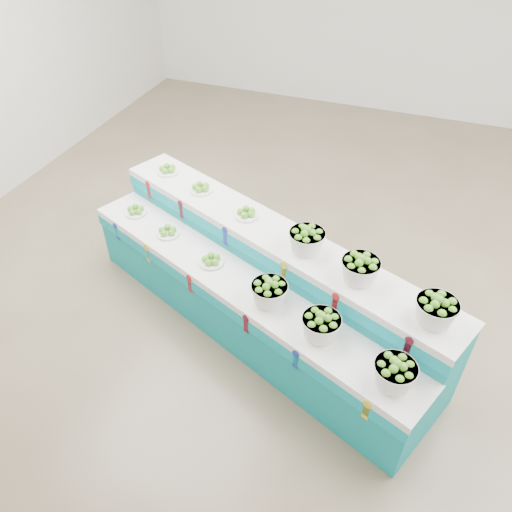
# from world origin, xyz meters

# --- Properties ---
(ground) EXTENTS (10.00, 10.00, 0.00)m
(ground) POSITION_xyz_m (0.00, 0.00, 0.00)
(ground) COLOR brown
(ground) RESTS_ON ground
(display_stand) EXTENTS (3.98, 2.44, 1.02)m
(display_stand) POSITION_xyz_m (-0.88, -0.72, 0.51)
(display_stand) COLOR #0E8D96
(display_stand) RESTS_ON ground
(plate_lower_left) EXTENTS (0.31, 0.31, 0.09)m
(plate_lower_left) POSITION_xyz_m (-2.41, -0.33, 0.77)
(plate_lower_left) COLOR white
(plate_lower_left) RESTS_ON display_stand
(plate_lower_mid) EXTENTS (0.31, 0.31, 0.09)m
(plate_lower_mid) POSITION_xyz_m (-1.91, -0.54, 0.77)
(plate_lower_mid) COLOR white
(plate_lower_mid) RESTS_ON display_stand
(plate_lower_right) EXTENTS (0.31, 0.31, 0.09)m
(plate_lower_right) POSITION_xyz_m (-1.30, -0.80, 0.77)
(plate_lower_right) COLOR white
(plate_lower_right) RESTS_ON display_stand
(basket_lower_left) EXTENTS (0.42, 0.42, 0.23)m
(basket_lower_left) POSITION_xyz_m (-0.61, -1.09, 0.84)
(basket_lower_left) COLOR silver
(basket_lower_left) RESTS_ON display_stand
(basket_lower_mid) EXTENTS (0.42, 0.42, 0.23)m
(basket_lower_mid) POSITION_xyz_m (-0.09, -1.31, 0.84)
(basket_lower_mid) COLOR silver
(basket_lower_mid) RESTS_ON display_stand
(basket_lower_right) EXTENTS (0.42, 0.42, 0.23)m
(basket_lower_right) POSITION_xyz_m (0.53, -1.57, 0.84)
(basket_lower_right) COLOR silver
(basket_lower_right) RESTS_ON display_stand
(plate_upper_left) EXTENTS (0.31, 0.31, 0.09)m
(plate_upper_left) POSITION_xyz_m (-2.22, 0.11, 1.07)
(plate_upper_left) COLOR white
(plate_upper_left) RESTS_ON display_stand
(plate_upper_mid) EXTENTS (0.31, 0.31, 0.09)m
(plate_upper_mid) POSITION_xyz_m (-1.72, -0.10, 1.07)
(plate_upper_mid) COLOR white
(plate_upper_mid) RESTS_ON display_stand
(plate_upper_right) EXTENTS (0.31, 0.31, 0.09)m
(plate_upper_right) POSITION_xyz_m (-1.11, -0.35, 1.07)
(plate_upper_right) COLOR white
(plate_upper_right) RESTS_ON display_stand
(basket_upper_left) EXTENTS (0.42, 0.42, 0.23)m
(basket_upper_left) POSITION_xyz_m (-0.42, -0.64, 1.14)
(basket_upper_left) COLOR silver
(basket_upper_left) RESTS_ON display_stand
(basket_upper_mid) EXTENTS (0.42, 0.42, 0.23)m
(basket_upper_mid) POSITION_xyz_m (0.09, -0.86, 1.14)
(basket_upper_mid) COLOR silver
(basket_upper_mid) RESTS_ON display_stand
(basket_upper_right) EXTENTS (0.42, 0.42, 0.23)m
(basket_upper_right) POSITION_xyz_m (0.72, -1.13, 1.14)
(basket_upper_right) COLOR silver
(basket_upper_right) RESTS_ON display_stand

